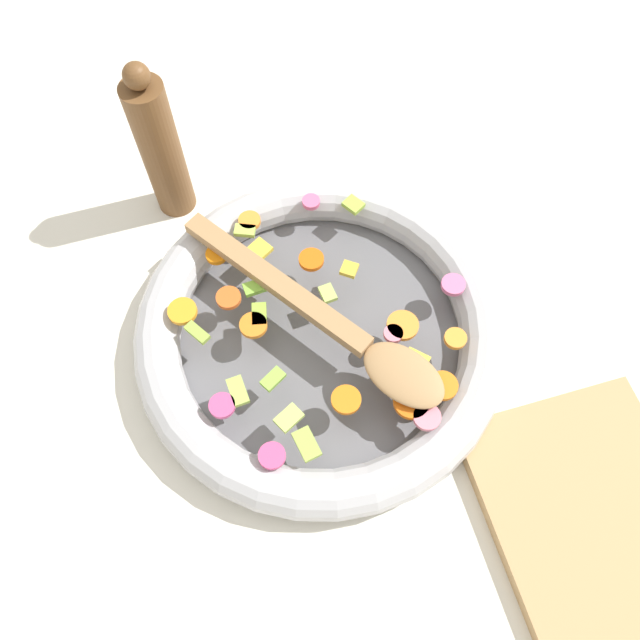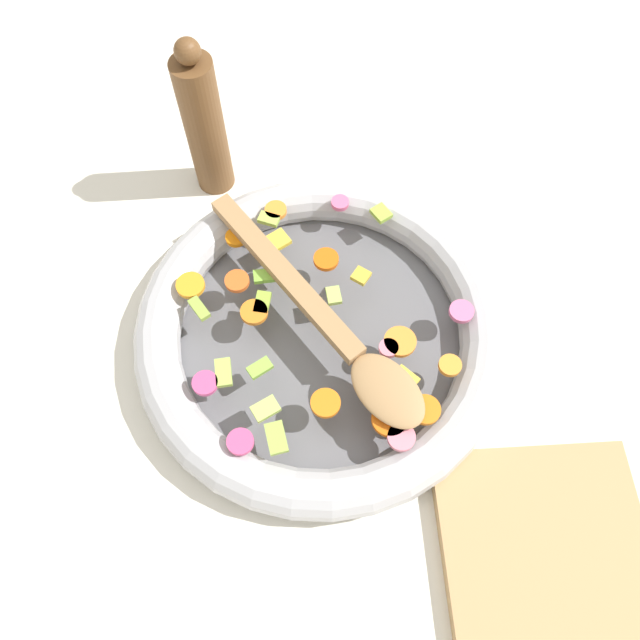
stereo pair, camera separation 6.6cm
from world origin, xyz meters
The scene contains 6 objects.
ground_plane centered at (0.00, 0.00, 0.00)m, with size 4.00×4.00×0.00m, color silver.
skillet centered at (0.00, 0.00, 0.02)m, with size 0.40×0.40×0.05m.
chopped_vegetables centered at (0.01, 0.00, 0.05)m, with size 0.31×0.33×0.01m.
wooden_spoon centered at (0.02, 0.01, 0.06)m, with size 0.30×0.22×0.01m.
pepper_mill centered at (-0.23, -0.12, 0.10)m, with size 0.05×0.05×0.21m.
cutting_board centered at (0.29, 0.20, 0.01)m, with size 0.31×0.20×0.02m.
Camera 1 is at (0.29, -0.08, 0.64)m, focal length 35.00 mm.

